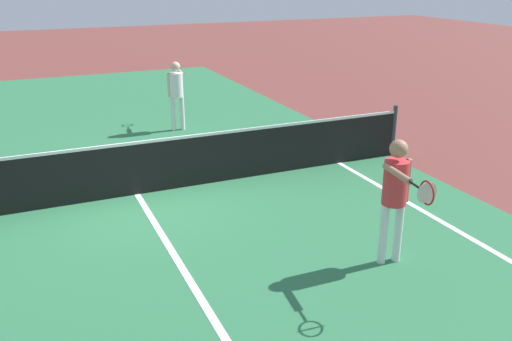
% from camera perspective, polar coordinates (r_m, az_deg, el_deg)
% --- Properties ---
extents(ground_plane, '(60.00, 60.00, 0.00)m').
position_cam_1_polar(ground_plane, '(9.82, -12.24, -2.44)').
color(ground_plane, brown).
extents(court_surface_inbounds, '(10.62, 24.40, 0.00)m').
position_cam_1_polar(court_surface_inbounds, '(9.82, -12.24, -2.43)').
color(court_surface_inbounds, '#2D7247').
rests_on(court_surface_inbounds, ground_plane).
extents(line_center_service, '(0.10, 6.40, 0.01)m').
position_cam_1_polar(line_center_service, '(7.03, -6.62, -11.72)').
color(line_center_service, white).
rests_on(line_center_service, ground_plane).
extents(net, '(10.92, 0.09, 1.07)m').
position_cam_1_polar(net, '(9.64, -12.46, 0.27)').
color(net, '#33383D').
rests_on(net, ground_plane).
extents(player_near, '(0.62, 1.20, 1.71)m').
position_cam_1_polar(player_near, '(7.23, 14.33, -1.83)').
color(player_near, white).
rests_on(player_near, ground_plane).
extents(player_far, '(0.61, 1.18, 1.66)m').
position_cam_1_polar(player_far, '(13.39, -8.27, 8.50)').
color(player_far, white).
rests_on(player_far, ground_plane).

